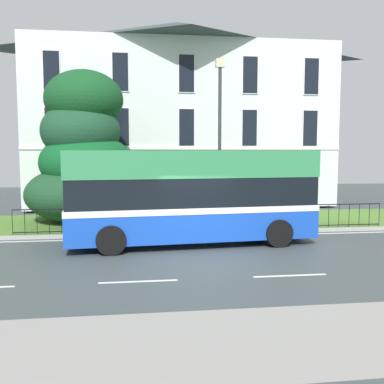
{
  "coord_description": "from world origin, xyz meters",
  "views": [
    {
      "loc": [
        -2.06,
        -12.65,
        3.32
      ],
      "look_at": [
        0.2,
        4.42,
        1.66
      ],
      "focal_mm": 40.79,
      "sensor_mm": 36.0,
      "label": 1
    }
  ],
  "objects": [
    {
      "name": "single_decker_bus",
      "position": [
        -0.08,
        2.49,
        1.74
      ],
      "size": [
        8.79,
        3.09,
        3.31
      ],
      "rotation": [
        0.0,
        0.0,
        0.08
      ],
      "color": "blue",
      "rests_on": "ground_plane"
    },
    {
      "name": "iron_verge_railing",
      "position": [
        0.76,
        4.4,
        0.62
      ],
      "size": [
        14.89,
        0.04,
        0.97
      ],
      "color": "black",
      "rests_on": "ground_plane"
    },
    {
      "name": "ground_plane",
      "position": [
        0.0,
        1.02,
        -0.02
      ],
      "size": [
        60.0,
        56.0,
        0.18
      ],
      "color": "#3D4547"
    },
    {
      "name": "street_lamp_post",
      "position": [
        1.48,
        5.29,
        4.08
      ],
      "size": [
        0.36,
        0.24,
        6.93
      ],
      "color": "#333338",
      "rests_on": "ground_plane"
    },
    {
      "name": "evergreen_tree",
      "position": [
        -4.37,
        7.5,
        3.06
      ],
      "size": [
        4.8,
        4.79,
        6.82
      ],
      "color": "#423328",
      "rests_on": "ground_plane"
    },
    {
      "name": "georgian_townhouse",
      "position": [
        0.76,
        15.6,
        5.78
      ],
      "size": [
        17.78,
        9.54,
        11.25
      ],
      "color": "silver",
      "rests_on": "ground_plane"
    }
  ]
}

